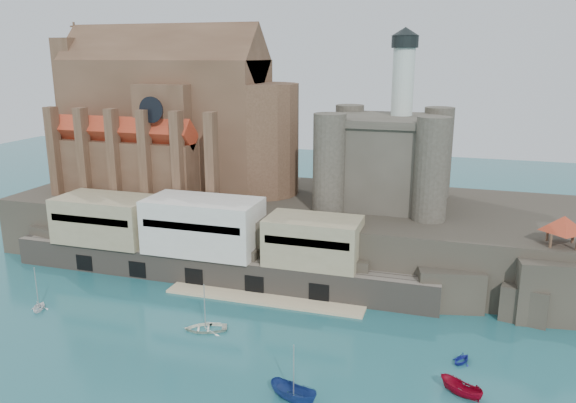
{
  "coord_description": "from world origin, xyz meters",
  "views": [
    {
      "loc": [
        28.13,
        -53.58,
        34.96
      ],
      "look_at": [
        1.39,
        32.0,
        11.41
      ],
      "focal_mm": 35.0,
      "sensor_mm": 36.0,
      "label": 1
    }
  ],
  "objects_px": {
    "church": "(175,124)",
    "boat_2": "(294,400)",
    "pavilion": "(564,226)",
    "castle_keep": "(386,156)"
  },
  "relations": [
    {
      "from": "church",
      "to": "boat_2",
      "type": "xyz_separation_m",
      "value": [
        37.5,
        -46.24,
        -22.13
      ]
    },
    {
      "from": "boat_2",
      "to": "pavilion",
      "type": "bearing_deg",
      "value": -24.67
    },
    {
      "from": "church",
      "to": "boat_2",
      "type": "height_order",
      "value": "church"
    },
    {
      "from": "castle_keep",
      "to": "pavilion",
      "type": "height_order",
      "value": "castle_keep"
    },
    {
      "from": "church",
      "to": "pavilion",
      "type": "distance_m",
      "value": 68.65
    },
    {
      "from": "castle_keep",
      "to": "boat_2",
      "type": "distance_m",
      "value": 49.09
    },
    {
      "from": "pavilion",
      "to": "boat_2",
      "type": "xyz_separation_m",
      "value": [
        -28.63,
        -30.39,
        -12.73
      ]
    },
    {
      "from": "castle_keep",
      "to": "pavilion",
      "type": "relative_size",
      "value": 4.58
    },
    {
      "from": "church",
      "to": "castle_keep",
      "type": "distance_m",
      "value": 40.39
    },
    {
      "from": "church",
      "to": "castle_keep",
      "type": "xyz_separation_m",
      "value": [
        40.21,
        -0.78,
        -3.81
      ]
    }
  ]
}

